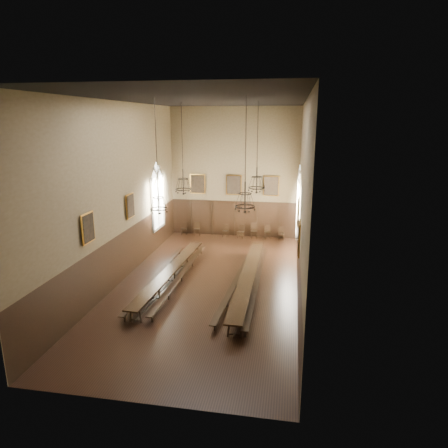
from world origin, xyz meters
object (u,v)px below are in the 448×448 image
(chair_0, at_px, (184,231))
(chair_6, at_px, (268,235))
(chair_4, at_px, (241,234))
(chair_5, at_px, (254,234))
(chair_3, at_px, (226,233))
(chandelier_front_right, at_px, (245,199))
(bench_left_inner, at_px, (182,276))
(chandelier_back_left, at_px, (183,184))
(bench_right_outer, at_px, (257,282))
(table_right, at_px, (248,281))
(chair_1, at_px, (197,231))
(chandelier_back_right, at_px, (257,182))
(chair_7, at_px, (281,236))
(table_left, at_px, (171,276))
(bench_right_inner, at_px, (236,282))
(bench_left_outer, at_px, (157,277))
(chandelier_front_left, at_px, (159,201))

(chair_0, bearing_deg, chair_6, -7.95)
(chair_4, bearing_deg, chair_5, 20.05)
(chair_3, bearing_deg, chandelier_front_right, -69.83)
(bench_left_inner, bearing_deg, chandelier_back_left, 100.42)
(bench_right_outer, bearing_deg, table_right, -156.19)
(bench_left_inner, distance_m, chair_6, 9.32)
(chair_0, bearing_deg, chair_3, -8.81)
(table_right, distance_m, chair_1, 9.89)
(bench_right_outer, distance_m, chandelier_front_right, 5.53)
(chair_1, bearing_deg, table_right, -75.19)
(bench_left_inner, bearing_deg, chair_1, 98.18)
(chair_6, height_order, chandelier_back_right, chandelier_back_right)
(chandelier_back_left, bearing_deg, chair_7, 49.61)
(table_right, bearing_deg, chair_4, 99.75)
(chandelier_back_left, bearing_deg, bench_left_inner, -79.58)
(bench_right_outer, distance_m, chandelier_back_left, 6.63)
(table_right, xyz_separation_m, chair_4, (-1.50, 8.71, -0.12))
(chair_5, bearing_deg, chandelier_front_right, -93.91)
(bench_left_inner, height_order, chandelier_front_right, chandelier_front_right)
(table_left, bearing_deg, chair_4, 73.91)
(chair_5, bearing_deg, bench_left_inner, -116.28)
(chandelier_back_right, bearing_deg, chair_5, 96.05)
(chair_3, bearing_deg, bench_right_inner, -70.13)
(chair_3, relative_size, chair_5, 0.85)
(bench_left_outer, relative_size, chandelier_front_left, 1.91)
(chandelier_front_right, bearing_deg, bench_left_outer, 150.83)
(bench_right_inner, distance_m, chair_0, 10.16)
(chair_6, height_order, chandelier_front_left, chandelier_front_left)
(chair_0, height_order, chair_1, chair_1)
(chandelier_front_left, bearing_deg, chair_3, 83.75)
(bench_left_inner, bearing_deg, chair_3, 84.04)
(table_right, bearing_deg, bench_right_outer, 23.81)
(table_left, relative_size, bench_left_inner, 1.00)
(bench_left_inner, xyz_separation_m, bench_right_outer, (3.89, -0.16, 0.02))
(chair_1, xyz_separation_m, chair_3, (2.08, 0.07, -0.03))
(table_left, xyz_separation_m, chandelier_front_right, (4.09, -2.74, 4.66))
(bench_right_outer, bearing_deg, bench_left_outer, -178.22)
(bench_right_inner, relative_size, chair_1, 9.43)
(bench_left_inner, xyz_separation_m, chandelier_front_right, (3.59, -2.99, 4.76))
(chair_1, bearing_deg, chair_5, -12.02)
(chandelier_back_right, bearing_deg, bench_left_outer, -153.45)
(bench_left_inner, xyz_separation_m, chair_5, (2.92, 8.48, 0.04))
(table_right, height_order, chandelier_back_right, chandelier_back_right)
(chair_4, bearing_deg, chair_6, 16.41)
(table_left, distance_m, chair_3, 8.81)
(chair_5, height_order, chandelier_front_right, chandelier_front_right)
(chandelier_front_right, bearing_deg, chandelier_front_left, 169.01)
(chandelier_front_right, bearing_deg, bench_left_inner, 140.20)
(bench_left_inner, xyz_separation_m, bench_right_inner, (2.90, -0.28, -0.00))
(table_left, bearing_deg, chandelier_back_right, 29.67)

